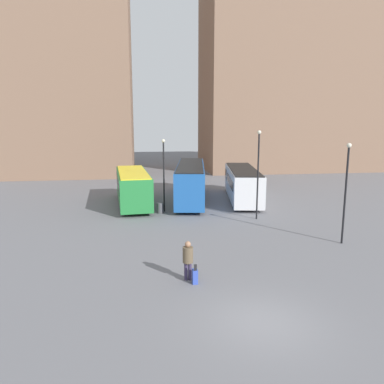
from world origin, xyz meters
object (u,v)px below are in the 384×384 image
Objects in this scene: bus_2 at (242,183)px; traveler at (188,257)px; trash_bin at (160,208)px; lamp_post_1 at (346,186)px; suitcase at (195,276)px; bus_0 at (133,187)px; bus_1 at (191,181)px; lamp_post_0 at (258,169)px; lamp_post_2 at (164,170)px.

traveler is at bearing 165.83° from bus_2.
bus_2 reaches higher than trash_bin.
lamp_post_1 is 14.18m from trash_bin.
suitcase is 1.12× the size of trash_bin.
lamp_post_1 is 7.06× the size of trash_bin.
trash_bin is (-7.86, -4.05, -1.19)m from bus_2.
suitcase is (3.04, -16.87, -1.28)m from bus_0.
bus_1 is 13.14× the size of suitcase.
lamp_post_1 is (3.35, -6.25, -0.31)m from lamp_post_0.
lamp_post_0 is (6.50, 10.24, 2.72)m from traveler.
lamp_post_0 is (-0.77, -6.89, 2.21)m from bus_2.
lamp_post_0 is 7.09m from lamp_post_1.
bus_2 is at bearing -89.73° from bus_1.
traveler is at bearing -89.02° from lamp_post_2.
bus_2 is 1.78× the size of lamp_post_1.
bus_2 reaches higher than suitcase.
traveler is at bearing -175.19° from bus_0.
lamp_post_1 is at bearing -66.98° from suitcase.
lamp_post_1 is (2.58, -13.14, 1.90)m from bus_2.
bus_2 is 18.62m from traveler.
bus_0 is at bearing 135.44° from lamp_post_1.
lamp_post_1 is (12.62, -12.43, 1.90)m from bus_0.
bus_2 is 7.28m from lamp_post_0.
traveler is 2.18× the size of trash_bin.
lamp_post_0 is at bearing 118.17° from lamp_post_1.
lamp_post_0 is at bearing -26.20° from lamp_post_2.
traveler is 10.89m from lamp_post_1.
bus_1 is 14.72× the size of trash_bin.
trash_bin is (-0.37, -0.47, -3.01)m from lamp_post_2.
lamp_post_2 is 6.89× the size of trash_bin.
lamp_post_0 reaches higher than lamp_post_2.
lamp_post_0 reaches higher than trash_bin.
lamp_post_0 is at bearing -34.24° from traveler.
traveler is (2.77, -16.42, -0.51)m from bus_0.
suitcase is (0.26, -0.44, -0.76)m from traveler.
lamp_post_1 reaches higher than suitcase.
bus_2 is at bearing 27.27° from trash_bin.
suitcase is at bearing -151.06° from traveler.
lamp_post_2 reaches higher than trash_bin.
lamp_post_1 reaches higher than traveler.
lamp_post_1 is at bearing -69.75° from traveler.
bus_2 is (4.77, -0.70, -0.22)m from bus_1.
lamp_post_0 is 8.36m from trash_bin.
bus_0 is 4.24m from lamp_post_2.
bus_1 is 8.80m from lamp_post_0.
trash_bin is at bearing 155.45° from bus_1.
lamp_post_2 is at bearing 0.19° from suitcase.
lamp_post_0 is 1.13× the size of lamp_post_2.
lamp_post_1 is at bearing -143.46° from bus_1.
lamp_post_1 is at bearing -61.83° from lamp_post_0.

